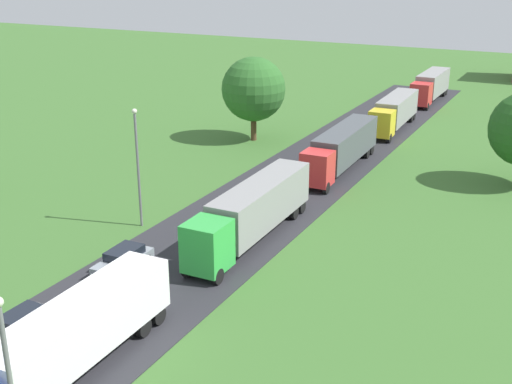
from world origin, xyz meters
TOP-DOWN VIEW (x-y plane):
  - road at (0.00, 24.50)m, footprint 10.00×140.00m
  - lane_marking_centre at (0.00, 19.63)m, footprint 0.16×119.58m
  - truck_lead at (2.16, 15.11)m, footprint 2.66×13.74m
  - truck_second at (2.53, 32.98)m, footprint 2.64×14.49m
  - truck_third at (2.45, 50.75)m, footprint 2.74×14.26m
  - truck_fourth at (2.55, 67.64)m, footprint 2.83×12.78m
  - truck_fifth at (2.60, 84.89)m, footprint 2.51×12.47m
  - car_second at (-2.09, 16.43)m, footprint 1.93×4.06m
  - car_third at (-2.47, 25.15)m, footprint 1.98×4.24m
  - lamppost_second at (-5.91, 31.59)m, footprint 0.36×0.36m
  - tree_elm at (-9.53, 56.38)m, footprint 6.72×6.72m

SIDE VIEW (x-z plane):
  - road at x=0.00m, z-range 0.00..0.06m
  - lane_marking_centre at x=0.00m, z-range 0.06..0.07m
  - car_third at x=-2.47m, z-range 0.10..1.50m
  - car_second at x=-2.09m, z-range 0.09..1.62m
  - truck_lead at x=2.16m, z-range 0.34..3.77m
  - truck_fourth at x=2.55m, z-range 0.33..3.95m
  - truck_third at x=2.45m, z-range 0.34..4.05m
  - truck_fifth at x=2.60m, z-range 0.31..4.10m
  - truck_second at x=2.53m, z-range 0.34..4.13m
  - lamppost_second at x=-5.91m, z-range 0.48..9.19m
  - tree_elm at x=-9.53m, z-range 1.06..9.93m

